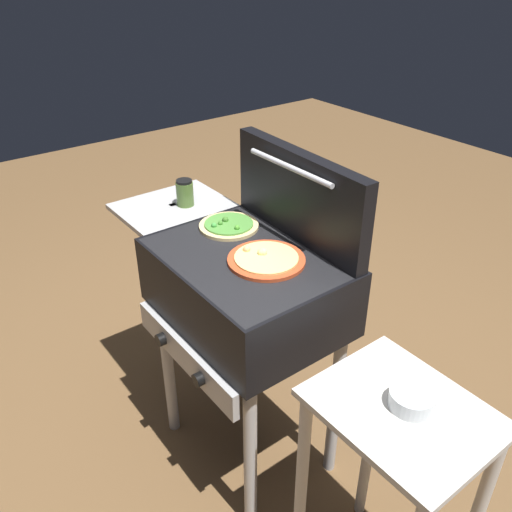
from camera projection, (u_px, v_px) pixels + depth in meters
The scene contains 8 objects.
ground_plane at pixel (249, 445), 2.17m from camera, with size 8.00×8.00×0.00m, color brown.
grill at pixel (243, 291), 1.80m from camera, with size 0.96×0.53×0.90m.
grill_lid_open at pixel (299, 195), 1.75m from camera, with size 0.63×0.09×0.30m.
pizza_cheese at pixel (266, 259), 1.68m from camera, with size 0.25×0.25×0.04m.
pizza_veggie at pixel (229, 225), 1.88m from camera, with size 0.21×0.21×0.03m.
sauce_jar at pixel (185, 193), 2.02m from camera, with size 0.07×0.07×0.10m.
prep_table at pixel (392, 466), 1.44m from camera, with size 0.44×0.36×0.77m.
topping_bowl_near at pixel (412, 400), 1.33m from camera, with size 0.12×0.12×0.04m.
Camera 1 is at (1.20, -0.87, 1.77)m, focal length 37.46 mm.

